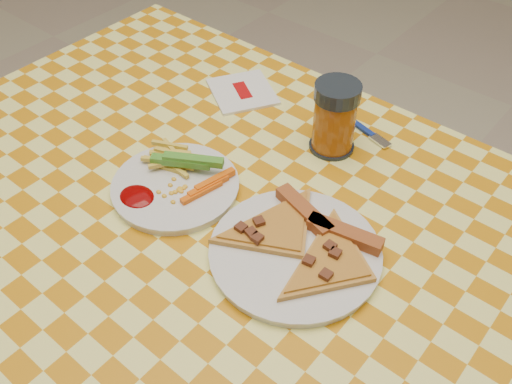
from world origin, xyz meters
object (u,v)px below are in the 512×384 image
(plate_right, at_px, (295,254))
(drink_glass, at_px, (335,118))
(plate_left, at_px, (176,187))
(table, at_px, (230,246))

(plate_right, relative_size, drink_glass, 1.90)
(plate_left, bearing_deg, plate_right, 3.05)
(plate_left, bearing_deg, table, 5.72)
(table, bearing_deg, plate_right, 0.85)
(plate_left, relative_size, drink_glass, 1.57)
(table, bearing_deg, plate_left, -174.28)
(table, xyz_separation_m, plate_left, (-0.11, -0.01, 0.08))
(plate_right, bearing_deg, table, -179.15)
(plate_left, distance_m, drink_glass, 0.30)
(plate_left, xyz_separation_m, drink_glass, (0.14, 0.26, 0.06))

